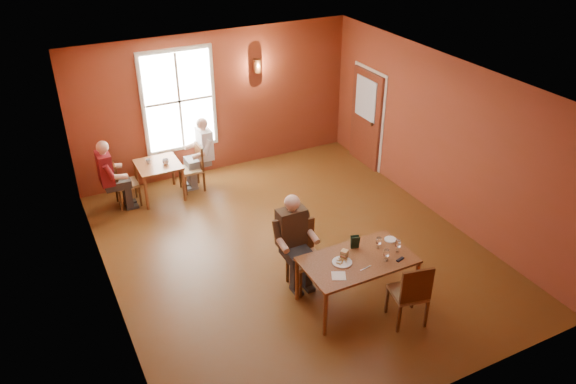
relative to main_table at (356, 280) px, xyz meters
name	(u,v)px	position (x,y,z in m)	size (l,w,h in m)	color
ground	(293,250)	(-0.24, 1.59, -0.39)	(6.00, 7.00, 0.01)	brown
wall_back	(216,103)	(-0.24, 5.09, 1.11)	(6.00, 0.04, 3.00)	brown
wall_front	(438,304)	(-0.24, -1.91, 1.11)	(6.00, 0.04, 3.00)	brown
wall_left	(102,218)	(-3.24, 1.59, 1.11)	(0.04, 7.00, 3.00)	brown
wall_right	(441,138)	(2.76, 1.59, 1.11)	(0.04, 7.00, 3.00)	brown
ceiling	(294,82)	(-0.24, 1.59, 2.61)	(6.00, 7.00, 0.04)	white
window	(179,101)	(-1.04, 5.04, 1.31)	(1.36, 0.10, 1.96)	white
door	(366,119)	(2.70, 3.89, 0.66)	(0.12, 1.04, 2.10)	maroon
wall_sconce	(257,66)	(0.66, 4.99, 1.81)	(0.16, 0.16, 0.28)	brown
main_table	(356,280)	(0.00, 0.00, 0.00)	(1.64, 0.92, 0.77)	#5C2F13
chair_diner_main	(306,258)	(-0.50, 0.65, 0.15)	(0.48, 0.48, 1.08)	#442C15
diner_main	(308,248)	(-0.50, 0.62, 0.35)	(0.59, 0.59, 1.47)	#412D23
chair_empty	(408,291)	(0.42, -0.68, 0.14)	(0.46, 0.46, 1.05)	#441E0E
plate_food	(342,262)	(-0.25, 0.03, 0.40)	(0.29, 0.29, 0.04)	silver
sandwich	(344,255)	(-0.17, 0.11, 0.45)	(0.10, 0.09, 0.12)	tan
goblet_a	(379,243)	(0.42, 0.10, 0.48)	(0.08, 0.08, 0.20)	white
goblet_b	(398,245)	(0.63, -0.09, 0.49)	(0.08, 0.08, 0.21)	white
goblet_c	(386,255)	(0.34, -0.21, 0.49)	(0.08, 0.08, 0.21)	white
menu_stand	(355,242)	(0.11, 0.27, 0.49)	(0.13, 0.06, 0.21)	black
knife	(366,268)	(-0.02, -0.23, 0.39)	(0.20, 0.02, 0.00)	silver
napkin	(339,276)	(-0.46, -0.21, 0.39)	(0.20, 0.20, 0.01)	white
side_plate	(390,240)	(0.71, 0.19, 0.39)	(0.19, 0.19, 0.01)	white
sunglasses	(400,259)	(0.54, -0.29, 0.39)	(0.14, 0.04, 0.02)	black
second_table	(160,180)	(-1.75, 4.44, -0.02)	(0.83, 0.83, 0.73)	brown
chair_diner_white	(191,168)	(-1.10, 4.44, 0.09)	(0.42, 0.42, 0.96)	#402511
diner_white	(191,158)	(-1.07, 4.44, 0.32)	(0.57, 0.57, 1.42)	white
chair_diner_maroon	(126,183)	(-2.40, 4.44, 0.09)	(0.42, 0.42, 0.94)	brown
diner_maroon	(123,172)	(-2.43, 4.44, 0.32)	(0.56, 0.56, 1.41)	#581A1F
cup_a	(166,162)	(-1.61, 4.36, 0.39)	(0.13, 0.13, 0.10)	silver
cup_b	(148,161)	(-1.90, 4.53, 0.39)	(0.10, 0.10, 0.10)	white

